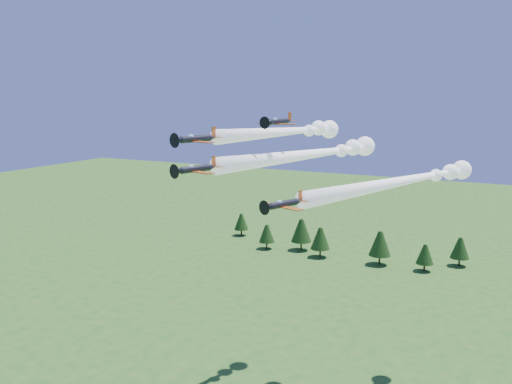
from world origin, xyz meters
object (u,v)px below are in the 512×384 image
at_px(plane_lead, 316,154).
at_px(plane_left, 289,131).
at_px(plane_slot, 278,122).
at_px(plane_right, 408,180).

distance_m(plane_lead, plane_left, 11.89).
bearing_deg(plane_lead, plane_slot, -87.15).
bearing_deg(plane_slot, plane_left, 117.94).
height_order(plane_lead, plane_right, plane_lead).
xyz_separation_m(plane_left, plane_right, (22.74, -0.62, -7.61)).
height_order(plane_lead, plane_left, plane_left).
xyz_separation_m(plane_lead, plane_right, (14.30, 7.18, -4.55)).
xyz_separation_m(plane_lead, plane_left, (-8.44, 7.80, 3.05)).
bearing_deg(plane_left, plane_right, 13.48).
relative_size(plane_lead, plane_left, 1.13).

